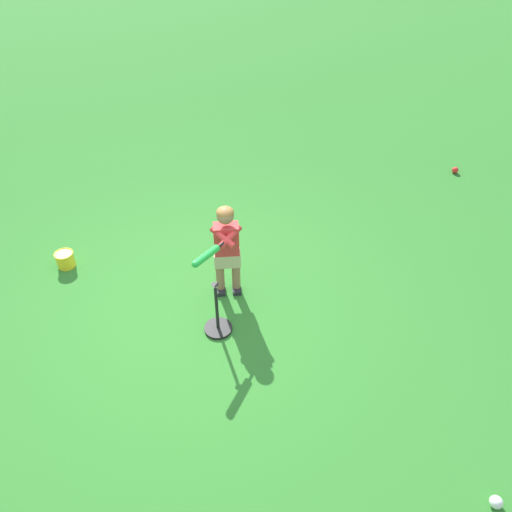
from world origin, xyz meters
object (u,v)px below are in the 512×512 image
object	(u,v)px
batting_tee	(218,322)
toy_bucket	(65,259)
play_ball_far_left	(455,170)
child_batter	(226,246)
play_ball_behind_batter	(496,502)

from	to	relation	value
batting_tee	toy_bucket	size ratio (longest dim) A/B	2.87
play_ball_far_left	batting_tee	size ratio (longest dim) A/B	0.15
child_batter	toy_bucket	xyz separation A→B (m)	(-0.72, -1.79, -0.55)
play_ball_behind_batter	batting_tee	bearing A→B (deg)	-137.44
play_ball_far_left	toy_bucket	world-z (taller)	toy_bucket
play_ball_behind_batter	play_ball_far_left	bearing A→B (deg)	157.17
play_ball_behind_batter	toy_bucket	world-z (taller)	toy_bucket
batting_tee	child_batter	bearing A→B (deg)	163.34
play_ball_far_left	batting_tee	distance (m)	4.53
child_batter	play_ball_behind_batter	bearing A→B (deg)	33.78
play_ball_far_left	batting_tee	bearing A→B (deg)	-56.10
play_ball_behind_batter	batting_tee	distance (m)	2.73
play_ball_behind_batter	batting_tee	world-z (taller)	batting_tee
play_ball_behind_batter	batting_tee	size ratio (longest dim) A/B	0.15
play_ball_far_left	batting_tee	xyz separation A→B (m)	(2.53, -3.76, 0.06)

